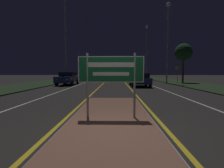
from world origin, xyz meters
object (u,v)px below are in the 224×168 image
at_px(car_receding_0, 140,79).
at_px(car_receding_1, 129,76).
at_px(streetlight_right_far, 147,46).
at_px(streetlight_right_near, 168,31).
at_px(highway_sign, 111,72).
at_px(streetlight_left_near, 65,31).
at_px(car_approaching_0, 68,78).
at_px(car_receding_2, 125,75).
at_px(warning_sign, 177,72).

xyz_separation_m(car_receding_0, car_receding_1, (-0.09, 13.34, -0.03)).
height_order(streetlight_right_far, car_receding_1, streetlight_right_far).
distance_m(streetlight_right_near, car_receding_0, 8.23).
xyz_separation_m(highway_sign, streetlight_left_near, (-6.12, 16.49, 5.02)).
height_order(streetlight_right_near, car_approaching_0, streetlight_right_near).
height_order(highway_sign, car_receding_0, highway_sign).
height_order(streetlight_left_near, car_receding_2, streetlight_left_near).
distance_m(streetlight_left_near, streetlight_right_far, 18.78).
bearing_deg(streetlight_left_near, car_receding_2, 67.65).
relative_size(streetlight_right_near, warning_sign, 4.47).
xyz_separation_m(streetlight_right_near, car_receding_1, (-4.08, 9.12, -5.87)).
xyz_separation_m(highway_sign, streetlight_right_near, (6.64, 16.90, 5.07)).
bearing_deg(car_receding_2, highway_sign, -93.58).
distance_m(highway_sign, car_receding_0, 12.98).
relative_size(streetlight_left_near, warning_sign, 4.84).
relative_size(car_receding_1, car_receding_2, 0.97).
relative_size(streetlight_left_near, car_receding_2, 2.29).
bearing_deg(streetlight_right_far, car_receding_0, -101.91).
distance_m(streetlight_right_near, streetlight_right_far, 13.59).
distance_m(streetlight_right_far, car_receding_1, 8.43).
bearing_deg(car_receding_2, warning_sign, -72.60).
relative_size(car_receding_1, car_approaching_0, 0.99).
distance_m(streetlight_left_near, car_receding_2, 22.91).
relative_size(streetlight_left_near, car_approaching_0, 2.32).
bearing_deg(warning_sign, highway_sign, -114.98).
bearing_deg(warning_sign, streetlight_left_near, -174.59).
relative_size(streetlight_right_far, car_approaching_0, 2.28).
bearing_deg(streetlight_left_near, highway_sign, -69.65).
bearing_deg(highway_sign, warning_sign, 65.02).
height_order(highway_sign, streetlight_left_near, streetlight_left_near).
xyz_separation_m(car_approaching_0, warning_sign, (13.82, 2.80, 0.66)).
xyz_separation_m(car_receding_0, car_receding_2, (-0.33, 24.32, 0.03)).
relative_size(highway_sign, streetlight_left_near, 0.19).
height_order(highway_sign, streetlight_right_near, streetlight_right_near).
xyz_separation_m(highway_sign, car_approaching_0, (-5.50, 15.05, -0.73)).
relative_size(streetlight_left_near, car_receding_1, 2.36).
xyz_separation_m(streetlight_right_near, streetlight_right_far, (-0.24, 13.59, 0.16)).
bearing_deg(warning_sign, streetlight_right_far, 98.62).
xyz_separation_m(car_receding_2, car_approaching_0, (-7.82, -21.95, 0.01)).
bearing_deg(streetlight_right_far, streetlight_left_near, -131.81).
relative_size(car_receding_2, warning_sign, 2.11).
xyz_separation_m(streetlight_left_near, streetlight_right_near, (12.75, 0.41, 0.05)).
bearing_deg(streetlight_left_near, streetlight_right_far, 48.19).
distance_m(highway_sign, warning_sign, 19.70).
xyz_separation_m(car_receding_1, warning_sign, (5.76, -8.16, 0.73)).
height_order(streetlight_right_far, car_receding_0, streetlight_right_far).
relative_size(car_receding_1, warning_sign, 2.06).
relative_size(streetlight_right_near, car_receding_2, 2.12).
distance_m(streetlight_right_far, car_approaching_0, 20.38).
distance_m(highway_sign, streetlight_left_near, 18.29).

